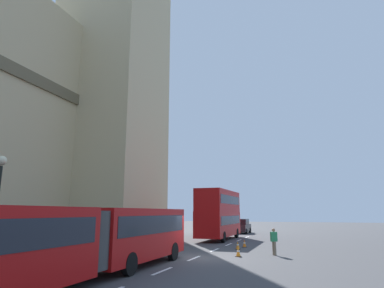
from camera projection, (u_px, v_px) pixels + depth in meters
ground_plane at (195, 258)px, 19.80m from camera, size 160.00×160.00×0.00m
lane_centre_marking at (205, 254)px, 21.73m from camera, size 34.40×0.16×0.01m
articulated_bus at (80, 237)px, 13.00m from camera, size 16.93×2.54×2.90m
double_decker_bus at (219, 212)px, 33.50m from camera, size 9.23×2.54×4.90m
sedan_lead at (242, 226)px, 43.35m from camera, size 4.40×1.86×1.85m
traffic_cone_west at (238, 252)px, 20.41m from camera, size 0.36×0.36×0.58m
traffic_cone_middle at (238, 245)px, 24.46m from camera, size 0.36×0.36×0.58m
traffic_cone_east at (244, 244)px, 25.90m from camera, size 0.36×0.36×0.58m
pedestrian_near_cones at (274, 241)px, 21.16m from camera, size 0.41×0.47×1.69m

